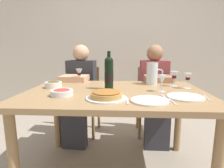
{
  "coord_description": "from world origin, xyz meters",
  "views": [
    {
      "loc": [
        0.06,
        -1.51,
        1.11
      ],
      "look_at": [
        -0.03,
        0.06,
        0.81
      ],
      "focal_mm": 29.66,
      "sensor_mm": 36.0,
      "label": 1
    }
  ],
  "objects_px": {
    "water_pitcher": "(152,75)",
    "baked_tart": "(106,95)",
    "chair_left": "(85,95)",
    "diner_right": "(155,91)",
    "wine_bottle": "(109,73)",
    "dining_table": "(115,102)",
    "dinner_plate_left_setting": "(185,97)",
    "dinner_plate_right_setting": "(150,101)",
    "wine_glass_spare": "(79,73)",
    "diner_left": "(79,90)",
    "chair_right": "(152,96)",
    "wine_glass_left_diner": "(188,77)",
    "wine_glass_centre": "(174,76)",
    "wine_glass_right_diner": "(162,80)",
    "salad_bowl": "(62,92)",
    "olive_bowl": "(53,84)"
  },
  "relations": [
    {
      "from": "water_pitcher",
      "to": "baked_tart",
      "type": "bearing_deg",
      "value": -125.39
    },
    {
      "from": "chair_left",
      "to": "diner_right",
      "type": "xyz_separation_m",
      "value": [
        0.89,
        -0.21,
        0.12
      ]
    },
    {
      "from": "wine_bottle",
      "to": "dining_table",
      "type": "bearing_deg",
      "value": -49.97
    },
    {
      "from": "wine_bottle",
      "to": "baked_tart",
      "type": "relative_size",
      "value": 1.14
    },
    {
      "from": "dinner_plate_left_setting",
      "to": "dinner_plate_right_setting",
      "type": "bearing_deg",
      "value": -157.65
    },
    {
      "from": "water_pitcher",
      "to": "wine_glass_spare",
      "type": "relative_size",
      "value": 1.48
    },
    {
      "from": "baked_tart",
      "to": "diner_left",
      "type": "xyz_separation_m",
      "value": [
        -0.41,
        0.89,
        -0.17
      ]
    },
    {
      "from": "chair_right",
      "to": "wine_bottle",
      "type": "bearing_deg",
      "value": 58.71
    },
    {
      "from": "wine_bottle",
      "to": "dinner_plate_right_setting",
      "type": "distance_m",
      "value": 0.49
    },
    {
      "from": "wine_bottle",
      "to": "diner_right",
      "type": "relative_size",
      "value": 0.29
    },
    {
      "from": "dining_table",
      "to": "diner_left",
      "type": "distance_m",
      "value": 0.79
    },
    {
      "from": "wine_glass_left_diner",
      "to": "diner_left",
      "type": "height_order",
      "value": "diner_left"
    },
    {
      "from": "water_pitcher",
      "to": "wine_glass_spare",
      "type": "bearing_deg",
      "value": 176.36
    },
    {
      "from": "dinner_plate_left_setting",
      "to": "chair_right",
      "type": "xyz_separation_m",
      "value": [
        -0.07,
        1.09,
        -0.27
      ]
    },
    {
      "from": "dining_table",
      "to": "dinner_plate_left_setting",
      "type": "relative_size",
      "value": 5.73
    },
    {
      "from": "wine_glass_centre",
      "to": "diner_right",
      "type": "bearing_deg",
      "value": 102.71
    },
    {
      "from": "wine_glass_centre",
      "to": "dining_table",
      "type": "bearing_deg",
      "value": -156.52
    },
    {
      "from": "wine_glass_left_diner",
      "to": "dinner_plate_left_setting",
      "type": "relative_size",
      "value": 0.53
    },
    {
      "from": "dining_table",
      "to": "baked_tart",
      "type": "xyz_separation_m",
      "value": [
        -0.05,
        -0.25,
        0.12
      ]
    },
    {
      "from": "wine_glass_centre",
      "to": "dinner_plate_right_setting",
      "type": "bearing_deg",
      "value": -119.28
    },
    {
      "from": "wine_glass_right_diner",
      "to": "dinner_plate_left_setting",
      "type": "height_order",
      "value": "wine_glass_right_diner"
    },
    {
      "from": "wine_glass_centre",
      "to": "chair_left",
      "type": "bearing_deg",
      "value": 147.3
    },
    {
      "from": "wine_glass_spare",
      "to": "wine_bottle",
      "type": "bearing_deg",
      "value": -42.39
    },
    {
      "from": "dining_table",
      "to": "dinner_plate_right_setting",
      "type": "relative_size",
      "value": 5.83
    },
    {
      "from": "dinner_plate_right_setting",
      "to": "salad_bowl",
      "type": "bearing_deg",
      "value": 169.11
    },
    {
      "from": "olive_bowl",
      "to": "water_pitcher",
      "type": "bearing_deg",
      "value": 13.28
    },
    {
      "from": "chair_left",
      "to": "chair_right",
      "type": "relative_size",
      "value": 1.0
    },
    {
      "from": "olive_bowl",
      "to": "dinner_plate_left_setting",
      "type": "height_order",
      "value": "olive_bowl"
    },
    {
      "from": "olive_bowl",
      "to": "chair_left",
      "type": "xyz_separation_m",
      "value": [
        0.12,
        0.77,
        -0.3
      ]
    },
    {
      "from": "dining_table",
      "to": "dinner_plate_right_setting",
      "type": "bearing_deg",
      "value": -50.51
    },
    {
      "from": "wine_glass_left_diner",
      "to": "dinner_plate_right_setting",
      "type": "relative_size",
      "value": 0.54
    },
    {
      "from": "wine_bottle",
      "to": "salad_bowl",
      "type": "bearing_deg",
      "value": -144.6
    },
    {
      "from": "wine_glass_right_diner",
      "to": "wine_glass_centre",
      "type": "relative_size",
      "value": 0.99
    },
    {
      "from": "diner_left",
      "to": "wine_glass_left_diner",
      "type": "bearing_deg",
      "value": 160.04
    },
    {
      "from": "baked_tart",
      "to": "olive_bowl",
      "type": "height_order",
      "value": "olive_bowl"
    },
    {
      "from": "baked_tart",
      "to": "dinner_plate_right_setting",
      "type": "xyz_separation_m",
      "value": [
        0.3,
        -0.05,
        -0.02
      ]
    },
    {
      "from": "wine_glass_spare",
      "to": "olive_bowl",
      "type": "bearing_deg",
      "value": -123.75
    },
    {
      "from": "wine_glass_left_diner",
      "to": "chair_left",
      "type": "relative_size",
      "value": 0.16
    },
    {
      "from": "dining_table",
      "to": "salad_bowl",
      "type": "height_order",
      "value": "salad_bowl"
    },
    {
      "from": "dining_table",
      "to": "diner_left",
      "type": "height_order",
      "value": "diner_left"
    },
    {
      "from": "water_pitcher",
      "to": "wine_glass_left_diner",
      "type": "xyz_separation_m",
      "value": [
        0.29,
        -0.18,
        0.0
      ]
    },
    {
      "from": "water_pitcher",
      "to": "chair_right",
      "type": "relative_size",
      "value": 0.25
    },
    {
      "from": "water_pitcher",
      "to": "chair_left",
      "type": "distance_m",
      "value": 1.03
    },
    {
      "from": "water_pitcher",
      "to": "baked_tart",
      "type": "xyz_separation_m",
      "value": [
        -0.41,
        -0.57,
        -0.07
      ]
    },
    {
      "from": "baked_tart",
      "to": "dinner_plate_right_setting",
      "type": "distance_m",
      "value": 0.3
    },
    {
      "from": "wine_bottle",
      "to": "wine_glass_spare",
      "type": "xyz_separation_m",
      "value": [
        -0.33,
        0.3,
        -0.04
      ]
    },
    {
      "from": "water_pitcher",
      "to": "dinner_plate_right_setting",
      "type": "distance_m",
      "value": 0.64
    },
    {
      "from": "water_pitcher",
      "to": "wine_glass_right_diner",
      "type": "distance_m",
      "value": 0.33
    },
    {
      "from": "baked_tart",
      "to": "chair_right",
      "type": "height_order",
      "value": "chair_right"
    },
    {
      "from": "salad_bowl",
      "to": "diner_left",
      "type": "distance_m",
      "value": 0.83
    }
  ]
}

